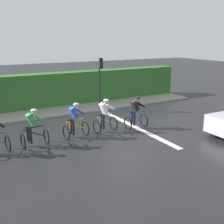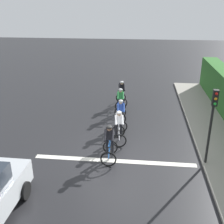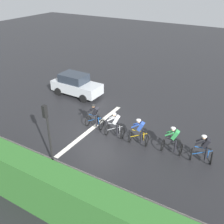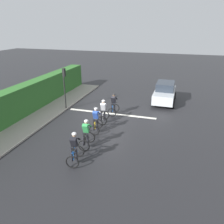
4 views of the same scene
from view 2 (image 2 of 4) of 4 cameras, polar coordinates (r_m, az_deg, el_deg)
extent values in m
plane|color=black|center=(12.50, 0.65, -8.97)|extent=(80.00, 80.00, 0.00)
cube|color=gray|center=(14.76, 21.79, -5.27)|extent=(2.80, 19.61, 0.12)
cube|color=silver|center=(12.12, 0.44, -10.03)|extent=(7.00, 0.30, 0.01)
torus|color=black|center=(17.70, 2.11, 1.88)|extent=(0.68, 0.17, 0.68)
torus|color=black|center=(18.66, 1.84, 2.96)|extent=(0.68, 0.17, 0.68)
cylinder|color=#1E59B2|center=(18.10, 1.98, 3.18)|extent=(0.20, 0.98, 0.51)
cylinder|color=#1E59B2|center=(18.38, 1.90, 3.57)|extent=(0.04, 0.04, 0.55)
cylinder|color=#1E59B2|center=(17.96, 2.01, 3.96)|extent=(0.16, 0.71, 0.04)
cube|color=black|center=(18.29, 1.92, 4.44)|extent=(0.13, 0.23, 0.04)
cylinder|color=black|center=(17.63, 2.10, 3.52)|extent=(0.42, 0.10, 0.03)
cube|color=black|center=(18.00, 1.98, 5.16)|extent=(0.36, 0.45, 0.57)
sphere|color=tan|center=(17.77, 2.03, 5.97)|extent=(0.20, 0.20, 0.20)
ellipsoid|color=silver|center=(17.75, 2.04, 6.19)|extent=(0.28, 0.31, 0.14)
cylinder|color=black|center=(18.31, 2.30, 3.34)|extent=(0.12, 0.12, 0.74)
cylinder|color=black|center=(18.29, 1.55, 3.33)|extent=(0.12, 0.12, 0.74)
cylinder|color=black|center=(17.73, 2.58, 5.06)|extent=(0.16, 0.49, 0.37)
cylinder|color=black|center=(17.70, 1.54, 5.05)|extent=(0.16, 0.49, 0.37)
torus|color=black|center=(16.20, 1.72, -0.08)|extent=(0.68, 0.11, 0.68)
torus|color=black|center=(17.15, 1.74, 1.21)|extent=(0.68, 0.11, 0.68)
cylinder|color=black|center=(16.58, 1.74, 1.39)|extent=(0.12, 0.99, 0.51)
cylinder|color=black|center=(16.86, 1.75, 1.83)|extent=(0.04, 0.04, 0.55)
cylinder|color=black|center=(16.44, 1.75, 2.22)|extent=(0.10, 0.72, 0.04)
cube|color=black|center=(16.76, 1.76, 2.78)|extent=(0.12, 0.23, 0.04)
cylinder|color=black|center=(16.11, 1.74, 1.71)|extent=(0.42, 0.06, 0.03)
cube|color=green|center=(16.47, 1.77, 3.53)|extent=(0.33, 0.43, 0.57)
sphere|color=beige|center=(16.23, 1.78, 4.40)|extent=(0.20, 0.20, 0.20)
ellipsoid|color=silver|center=(16.21, 1.78, 4.63)|extent=(0.26, 0.30, 0.14)
cylinder|color=black|center=(16.78, 2.15, 1.57)|extent=(0.12, 0.12, 0.74)
cylinder|color=black|center=(16.78, 1.33, 1.58)|extent=(0.12, 0.12, 0.74)
cylinder|color=green|center=(16.18, 2.33, 3.38)|extent=(0.13, 0.48, 0.37)
cylinder|color=green|center=(16.19, 1.19, 3.40)|extent=(0.13, 0.48, 0.37)
torus|color=black|center=(14.40, 1.85, -3.03)|extent=(0.68, 0.15, 0.68)
torus|color=black|center=(15.33, 1.67, -1.41)|extent=(0.68, 0.15, 0.68)
cylinder|color=gold|center=(14.76, 1.77, -1.31)|extent=(0.17, 0.99, 0.51)
cylinder|color=gold|center=(15.03, 1.72, -0.76)|extent=(0.04, 0.04, 0.55)
cylinder|color=gold|center=(14.61, 1.79, -0.40)|extent=(0.13, 0.71, 0.04)
cube|color=black|center=(14.92, 1.73, 0.28)|extent=(0.13, 0.23, 0.04)
cylinder|color=black|center=(14.29, 1.85, -1.04)|extent=(0.42, 0.08, 0.03)
cube|color=#2D51B7|center=(14.62, 1.78, 1.08)|extent=(0.35, 0.44, 0.57)
sphere|color=beige|center=(14.37, 1.82, 2.01)|extent=(0.20, 0.20, 0.20)
ellipsoid|color=silver|center=(14.35, 1.82, 2.28)|extent=(0.27, 0.31, 0.14)
cylinder|color=black|center=(14.96, 2.19, -1.06)|extent=(0.12, 0.12, 0.74)
cylinder|color=black|center=(14.95, 1.27, -1.07)|extent=(0.12, 0.12, 0.74)
cylinder|color=#2D51B7|center=(14.34, 2.47, 0.87)|extent=(0.15, 0.49, 0.37)
cylinder|color=#2D51B7|center=(14.33, 1.19, 0.87)|extent=(0.15, 0.49, 0.37)
torus|color=black|center=(12.99, 1.54, -5.97)|extent=(0.68, 0.16, 0.68)
torus|color=black|center=(13.90, 1.28, -4.00)|extent=(0.68, 0.16, 0.68)
cylinder|color=silver|center=(13.33, 1.42, -3.99)|extent=(0.19, 0.98, 0.51)
cylinder|color=silver|center=(13.60, 1.34, -3.33)|extent=(0.04, 0.04, 0.55)
cylinder|color=silver|center=(13.17, 1.44, -3.02)|extent=(0.15, 0.71, 0.04)
cube|color=black|center=(13.47, 1.35, -2.20)|extent=(0.13, 0.23, 0.04)
cylinder|color=black|center=(12.86, 1.54, -3.79)|extent=(0.42, 0.09, 0.03)
cube|color=white|center=(13.16, 1.42, -1.37)|extent=(0.36, 0.45, 0.57)
sphere|color=tan|center=(12.90, 1.47, -0.38)|extent=(0.20, 0.20, 0.20)
ellipsoid|color=silver|center=(12.88, 1.47, -0.09)|extent=(0.28, 0.31, 0.14)
cylinder|color=black|center=(13.53, 1.87, -3.67)|extent=(0.12, 0.12, 0.74)
cylinder|color=black|center=(13.52, 0.86, -3.69)|extent=(0.12, 0.12, 0.74)
cylinder|color=white|center=(12.89, 2.20, -1.65)|extent=(0.16, 0.49, 0.37)
cylinder|color=white|center=(12.87, 0.78, -1.67)|extent=(0.16, 0.49, 0.37)
torus|color=black|center=(11.59, -0.76, -9.73)|extent=(0.68, 0.08, 0.68)
torus|color=black|center=(12.46, -0.35, -7.27)|extent=(0.68, 0.08, 0.68)
cylinder|color=#1E59B2|center=(11.90, -0.55, -7.42)|extent=(0.08, 0.99, 0.51)
cylinder|color=#1E59B2|center=(12.15, -0.43, -6.61)|extent=(0.04, 0.04, 0.55)
cylinder|color=#1E59B2|center=(11.72, -0.58, -6.37)|extent=(0.07, 0.72, 0.04)
cube|color=black|center=(12.01, -0.43, -5.37)|extent=(0.11, 0.22, 0.04)
cylinder|color=black|center=(11.42, -0.73, -7.33)|extent=(0.42, 0.05, 0.03)
cube|color=black|center=(11.70, -0.52, -4.53)|extent=(0.31, 0.42, 0.57)
sphere|color=#9E7051|center=(11.42, -0.59, -3.48)|extent=(0.20, 0.20, 0.20)
ellipsoid|color=black|center=(11.39, -0.59, -3.16)|extent=(0.25, 0.29, 0.14)
cylinder|color=black|center=(12.08, 0.10, -7.04)|extent=(0.12, 0.12, 0.74)
cylinder|color=black|center=(12.09, -1.04, -7.00)|extent=(0.12, 0.12, 0.74)
cylinder|color=black|center=(11.41, 0.16, -4.95)|extent=(0.11, 0.48, 0.37)
cylinder|color=black|center=(11.43, -1.44, -4.90)|extent=(0.11, 0.48, 0.37)
cylinder|color=black|center=(10.41, -17.65, -15.21)|extent=(0.23, 0.64, 0.64)
cube|color=#EAEACC|center=(10.81, -17.96, -10.64)|extent=(0.28, 0.08, 0.16)
cylinder|color=black|center=(11.87, 19.42, -4.71)|extent=(0.10, 0.10, 2.70)
cube|color=black|center=(11.16, 20.56, 2.75)|extent=(0.21, 0.21, 0.64)
sphere|color=red|center=(11.00, 20.79, 3.54)|extent=(0.11, 0.11, 0.11)
sphere|color=orange|center=(11.06, 20.65, 2.56)|extent=(0.11, 0.11, 0.11)
sphere|color=green|center=(11.12, 20.51, 1.59)|extent=(0.11, 0.11, 0.11)
camera|label=1|loc=(21.92, -29.35, 14.29)|focal=43.87mm
camera|label=3|loc=(21.71, 39.90, 24.16)|focal=42.22mm
camera|label=4|loc=(26.56, -7.00, 22.27)|focal=36.30mm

